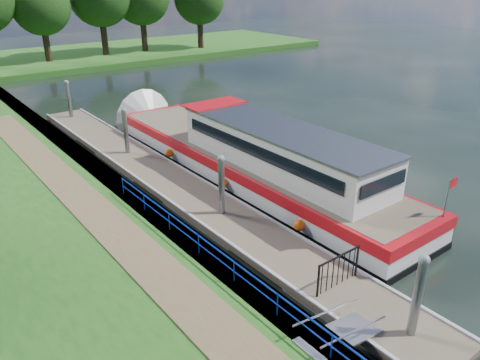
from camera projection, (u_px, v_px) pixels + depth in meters
ground at (393, 334)px, 13.49m from camera, size 160.00×160.00×0.00m
bank_edge at (102, 178)px, 22.78m from camera, size 1.10×90.00×0.78m
far_bank at (96, 55)px, 57.73m from camera, size 60.00×18.00×0.60m
footpath at (129, 243)px, 16.51m from camera, size 1.60×40.00×0.05m
blue_fence at (255, 282)px, 13.60m from camera, size 0.04×18.04×0.72m
pontoon at (168, 182)px, 22.83m from camera, size 2.50×30.00×0.56m
mooring_piles at (167, 161)px, 22.39m from camera, size 0.30×27.30×3.55m
gangway at (339, 335)px, 12.57m from camera, size 2.58×1.00×0.92m
gate_panel at (339, 266)px, 14.62m from camera, size 1.85×0.05×1.15m
barge at (241, 156)px, 23.65m from camera, size 4.36×21.15×4.78m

